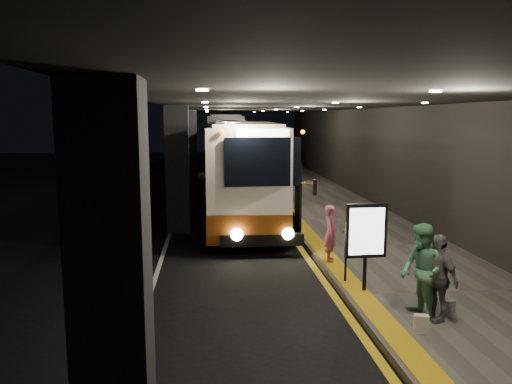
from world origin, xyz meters
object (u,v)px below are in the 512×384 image
coach_third (227,141)px  passenger_waiting_grey (437,277)px  coach_second (232,157)px  stanchion_post (346,257)px  passenger_waiting_green (421,272)px  coach_main (247,174)px  info_sign (366,232)px  bag_polka (449,308)px  passenger_boarding (331,233)px  bag_plain (421,323)px

coach_third → passenger_waiting_grey: (2.73, -34.17, -0.96)m
coach_second → stanchion_post: size_ratio=9.56×
passenger_waiting_green → passenger_waiting_grey: (0.29, -0.08, -0.09)m
coach_main → coach_second: (-0.12, 9.15, -0.04)m
info_sign → bag_polka: bearing=-54.3°
coach_main → info_sign: (1.94, -9.07, -0.29)m
bag_polka → info_sign: size_ratio=0.15×
passenger_boarding → stanchion_post: bearing=-167.3°
coach_third → passenger_waiting_green: size_ratio=7.02×
passenger_waiting_grey → bag_polka: 0.79m
coach_third → passenger_waiting_grey: bearing=-82.9°
coach_main → passenger_waiting_grey: (2.80, -10.76, -0.78)m
coach_third → bag_polka: 34.19m
coach_second → passenger_waiting_green: coach_second is taller
passenger_boarding → stanchion_post: size_ratio=1.27×
passenger_waiting_grey → info_sign: size_ratio=0.85×
coach_main → info_sign: bearing=-74.4°
passenger_waiting_grey → info_sign: info_sign is taller
passenger_waiting_green → bag_plain: (-0.23, -0.60, -0.77)m
bag_polka → coach_main: bearing=106.5°
bag_polka → info_sign: 2.28m
passenger_waiting_green → bag_plain: bearing=-23.4°
passenger_waiting_grey → stanchion_post: passenger_waiting_grey is taller
coach_second → bag_polka: coach_second is taller
passenger_boarding → info_sign: size_ratio=0.78×
passenger_waiting_grey → stanchion_post: bearing=-171.7°
bag_plain → info_sign: size_ratio=0.16×
passenger_waiting_grey → bag_plain: 1.00m
passenger_boarding → bag_polka: size_ratio=5.09×
passenger_waiting_grey → passenger_waiting_green: bearing=-122.5°
coach_third → info_sign: coach_third is taller
passenger_waiting_grey → bag_polka: bearing=97.7°
passenger_boarding → coach_third: bearing=17.6°
coach_main → coach_second: bearing=94.3°
passenger_waiting_grey → bag_plain: bearing=-61.7°
passenger_waiting_green → passenger_waiting_grey: passenger_waiting_green is taller
coach_main → coach_third: (0.08, 23.41, 0.18)m
coach_second → bag_polka: (3.27, -19.76, -1.43)m
bag_polka → info_sign: (-1.20, 1.53, 1.18)m
coach_third → bag_polka: bearing=-82.3°
coach_main → passenger_waiting_grey: coach_main is taller
passenger_boarding → bag_plain: bearing=-158.7°
coach_third → info_sign: (1.86, -32.48, -0.47)m
coach_main → passenger_waiting_grey: 11.15m
passenger_waiting_green → coach_third: bearing=-178.6°
coach_main → passenger_boarding: 7.00m
passenger_boarding → info_sign: (0.20, -2.35, 0.57)m
coach_third → bag_polka: size_ratio=43.39×
bag_plain → stanchion_post: bearing=101.8°
coach_second → passenger_waiting_grey: 20.14m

